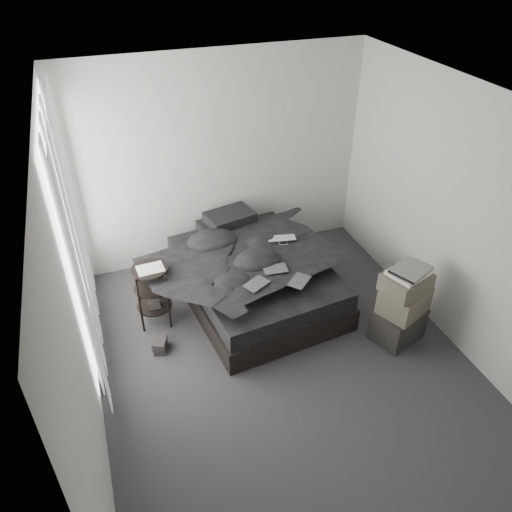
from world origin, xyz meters
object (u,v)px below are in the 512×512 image
object	(u,v)px
bed	(255,288)
box_lower	(398,324)
side_stand	(153,295)
laptop	(283,235)

from	to	relation	value
bed	box_lower	xyz separation A→B (m)	(1.20, -1.14, 0.05)
bed	side_stand	bearing A→B (deg)	174.66
laptop	side_stand	size ratio (longest dim) A/B	0.45
laptop	bed	bearing A→B (deg)	-154.50
bed	box_lower	world-z (taller)	box_lower
bed	side_stand	size ratio (longest dim) A/B	2.83
box_lower	bed	bearing A→B (deg)	136.48
bed	box_lower	bearing A→B (deg)	-49.83
bed	laptop	size ratio (longest dim) A/B	6.24
side_stand	box_lower	bearing A→B (deg)	-25.21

